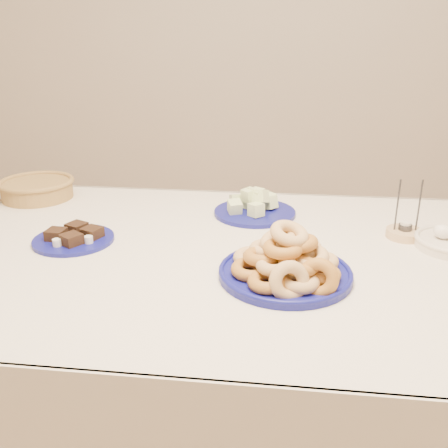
{
  "coord_description": "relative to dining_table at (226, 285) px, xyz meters",
  "views": [
    {
      "loc": [
        0.15,
        -1.25,
        1.32
      ],
      "look_at": [
        0.0,
        -0.05,
        0.85
      ],
      "focal_mm": 40.0,
      "sensor_mm": 36.0,
      "label": 1
    }
  ],
  "objects": [
    {
      "name": "dining_table",
      "position": [
        0.0,
        0.0,
        0.0
      ],
      "size": [
        1.71,
        1.11,
        0.75
      ],
      "color": "brown",
      "rests_on": "ground"
    },
    {
      "name": "donut_platter",
      "position": [
        0.17,
        -0.14,
        0.15
      ],
      "size": [
        0.39,
        0.39,
        0.15
      ],
      "rotation": [
        0.0,
        0.0,
        0.22
      ],
      "color": "navy",
      "rests_on": "dining_table"
    },
    {
      "name": "melon_plate",
      "position": [
        0.06,
        0.31,
        0.13
      ],
      "size": [
        0.34,
        0.34,
        0.09
      ],
      "rotation": [
        0.0,
        0.0,
        0.29
      ],
      "color": "navy",
      "rests_on": "dining_table"
    },
    {
      "name": "candle_holder",
      "position": [
        0.51,
        0.16,
        0.12
      ],
      "size": [
        0.11,
        0.11,
        0.18
      ],
      "rotation": [
        0.0,
        0.0,
        0.03
      ],
      "color": "tan",
      "rests_on": "dining_table"
    },
    {
      "name": "brownie_plate",
      "position": [
        -0.45,
        0.01,
        0.12
      ],
      "size": [
        0.29,
        0.29,
        0.04
      ],
      "rotation": [
        0.0,
        0.0,
        -0.33
      ],
      "color": "navy",
      "rests_on": "dining_table"
    },
    {
      "name": "wicker_basket",
      "position": [
        -0.74,
        0.39,
        0.14
      ],
      "size": [
        0.34,
        0.34,
        0.07
      ],
      "rotation": [
        0.0,
        0.0,
        0.36
      ],
      "color": "olive",
      "rests_on": "dining_table"
    }
  ]
}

